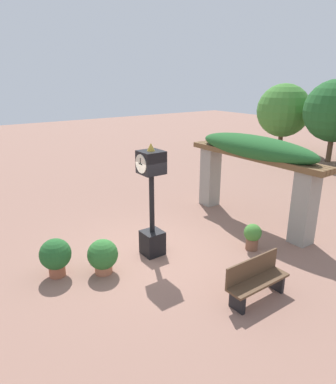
# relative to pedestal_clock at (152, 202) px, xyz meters

# --- Properties ---
(ground_plane) EXTENTS (60.00, 60.00, 0.00)m
(ground_plane) POSITION_rel_pedestal_clock_xyz_m (-0.04, -0.03, -1.46)
(ground_plane) COLOR #8E6656
(pedestal_clock) EXTENTS (0.56, 0.61, 2.95)m
(pedestal_clock) POSITION_rel_pedestal_clock_xyz_m (0.00, 0.00, 0.00)
(pedestal_clock) COLOR black
(pedestal_clock) RESTS_ON ground
(pergola) EXTENTS (4.94, 1.13, 2.77)m
(pergola) POSITION_rel_pedestal_clock_xyz_m (-0.04, 3.74, 0.62)
(pergola) COLOR gray
(pergola) RESTS_ON ground
(potted_plant_near_left) EXTENTS (0.47, 0.47, 0.73)m
(potted_plant_near_left) POSITION_rel_pedestal_clock_xyz_m (1.35, 2.32, -1.05)
(potted_plant_near_left) COLOR brown
(potted_plant_near_left) RESTS_ON ground
(potted_plant_near_right) EXTENTS (0.73, 0.73, 0.93)m
(potted_plant_near_right) POSITION_rel_pedestal_clock_xyz_m (-0.41, -2.39, -0.94)
(potted_plant_near_right) COLOR #9E563D
(potted_plant_near_right) RESTS_ON ground
(potted_plant_far_left) EXTENTS (0.72, 0.72, 0.84)m
(potted_plant_far_left) POSITION_rel_pedestal_clock_xyz_m (0.10, -1.45, -1.01)
(potted_plant_far_left) COLOR #B26B4C
(potted_plant_far_left) RESTS_ON ground
(park_bench) EXTENTS (0.42, 1.51, 0.89)m
(park_bench) POSITION_rel_pedestal_clock_xyz_m (2.85, 0.72, -1.02)
(park_bench) COLOR brown
(park_bench) RESTS_ON ground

